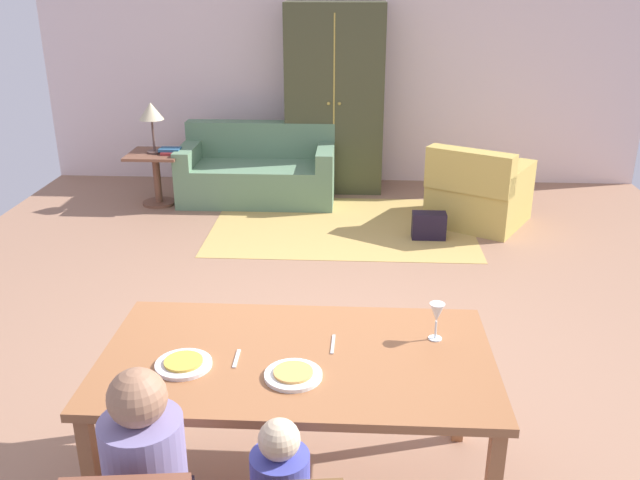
# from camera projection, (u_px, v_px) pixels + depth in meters

# --- Properties ---
(ground_plane) EXTENTS (7.08, 6.51, 0.02)m
(ground_plane) POSITION_uv_depth(u_px,v_px,m) (330.00, 296.00, 5.35)
(ground_plane) COLOR #966C54
(back_wall) EXTENTS (7.08, 0.10, 2.70)m
(back_wall) POSITION_uv_depth(u_px,v_px,m) (342.00, 68.00, 7.92)
(back_wall) COLOR silver
(back_wall) RESTS_ON ground_plane
(dining_table) EXTENTS (1.78, 0.99, 0.76)m
(dining_table) POSITION_uv_depth(u_px,v_px,m) (297.00, 368.00, 3.08)
(dining_table) COLOR #985D37
(dining_table) RESTS_ON ground_plane
(plate_near_man) EXTENTS (0.25, 0.25, 0.02)m
(plate_near_man) POSITION_uv_depth(u_px,v_px,m) (184.00, 364.00, 2.96)
(plate_near_man) COLOR silver
(plate_near_man) RESTS_ON dining_table
(pizza_near_man) EXTENTS (0.17, 0.17, 0.01)m
(pizza_near_man) POSITION_uv_depth(u_px,v_px,m) (183.00, 361.00, 2.96)
(pizza_near_man) COLOR gold
(pizza_near_man) RESTS_ON plate_near_man
(plate_near_child) EXTENTS (0.25, 0.25, 0.02)m
(plate_near_child) POSITION_uv_depth(u_px,v_px,m) (293.00, 375.00, 2.88)
(plate_near_child) COLOR white
(plate_near_child) RESTS_ON dining_table
(pizza_near_child) EXTENTS (0.17, 0.17, 0.01)m
(pizza_near_child) POSITION_uv_depth(u_px,v_px,m) (293.00, 372.00, 2.88)
(pizza_near_child) COLOR #E4A251
(pizza_near_child) RESTS_ON plate_near_child
(wine_glass) EXTENTS (0.07, 0.07, 0.19)m
(wine_glass) POSITION_uv_depth(u_px,v_px,m) (437.00, 314.00, 3.14)
(wine_glass) COLOR silver
(wine_glass) RESTS_ON dining_table
(fork) EXTENTS (0.02, 0.15, 0.01)m
(fork) POSITION_uv_depth(u_px,v_px,m) (237.00, 359.00, 3.02)
(fork) COLOR silver
(fork) RESTS_ON dining_table
(knife) EXTENTS (0.02, 0.17, 0.01)m
(knife) POSITION_uv_depth(u_px,v_px,m) (333.00, 344.00, 3.14)
(knife) COLOR silver
(knife) RESTS_ON dining_table
(area_rug) EXTENTS (2.60, 1.80, 0.01)m
(area_rug) POSITION_uv_depth(u_px,v_px,m) (342.00, 226.00, 6.82)
(area_rug) COLOR tan
(area_rug) RESTS_ON ground_plane
(couch) EXTENTS (1.69, 0.86, 0.82)m
(couch) POSITION_uv_depth(u_px,v_px,m) (258.00, 172.00, 7.55)
(couch) COLOR slate
(couch) RESTS_ON ground_plane
(armchair) EXTENTS (1.17, 1.17, 0.82)m
(armchair) POSITION_uv_depth(u_px,v_px,m) (478.00, 193.00, 6.78)
(armchair) COLOR tan
(armchair) RESTS_ON ground_plane
(armoire) EXTENTS (1.10, 0.59, 2.10)m
(armoire) POSITION_uv_depth(u_px,v_px,m) (335.00, 99.00, 7.67)
(armoire) COLOR #414329
(armoire) RESTS_ON ground_plane
(side_table) EXTENTS (0.56, 0.56, 0.58)m
(side_table) POSITION_uv_depth(u_px,v_px,m) (156.00, 171.00, 7.34)
(side_table) COLOR brown
(side_table) RESTS_ON ground_plane
(table_lamp) EXTENTS (0.26, 0.26, 0.54)m
(table_lamp) POSITION_uv_depth(u_px,v_px,m) (151.00, 113.00, 7.11)
(table_lamp) COLOR #503A35
(table_lamp) RESTS_ON side_table
(book_lower) EXTENTS (0.22, 0.16, 0.03)m
(book_lower) POSITION_uv_depth(u_px,v_px,m) (172.00, 153.00, 7.20)
(book_lower) COLOR maroon
(book_lower) RESTS_ON side_table
(book_upper) EXTENTS (0.22, 0.16, 0.03)m
(book_upper) POSITION_uv_depth(u_px,v_px,m) (170.00, 149.00, 7.23)
(book_upper) COLOR #265378
(book_upper) RESTS_ON book_lower
(handbag) EXTENTS (0.32, 0.16, 0.26)m
(handbag) POSITION_uv_depth(u_px,v_px,m) (429.00, 226.00, 6.45)
(handbag) COLOR black
(handbag) RESTS_ON ground_plane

